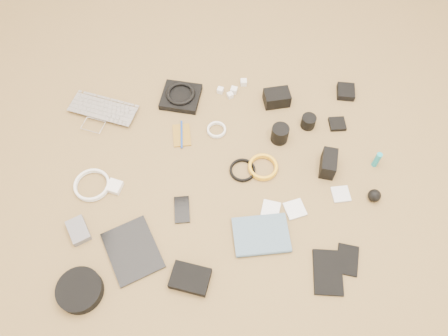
{
  "coord_description": "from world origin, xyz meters",
  "views": [
    {
      "loc": [
        -0.05,
        -0.92,
        1.69
      ],
      "look_at": [
        0.04,
        0.04,
        0.02
      ],
      "focal_mm": 35.0,
      "sensor_mm": 36.0,
      "label": 1
    }
  ],
  "objects": [
    {
      "name": "headphones",
      "position": [
        -0.14,
        0.46,
        0.04
      ],
      "size": [
        0.14,
        0.14,
        0.02
      ],
      "primitive_type": "torus",
      "rotation": [
        0.0,
        0.0,
        -0.03
      ],
      "color": "black",
      "rests_on": "headphone_pouch"
    },
    {
      "name": "dslr_camera",
      "position": [
        0.33,
        0.39,
        0.04
      ],
      "size": [
        0.13,
        0.09,
        0.07
      ],
      "primitive_type": "cube",
      "rotation": [
        0.0,
        0.0,
        0.08
      ],
      "color": "black",
      "rests_on": "ground"
    },
    {
      "name": "battery_charger",
      "position": [
        -0.58,
        -0.2,
        0.02
      ],
      "size": [
        0.11,
        0.13,
        0.03
      ],
      "primitive_type": "cube",
      "rotation": [
        0.0,
        0.0,
        0.41
      ],
      "color": "#5E5D63",
      "rests_on": "ground"
    },
    {
      "name": "filter_case_mid",
      "position": [
        0.32,
        -0.18,
        0.01
      ],
      "size": [
        0.1,
        0.1,
        0.01
      ],
      "primitive_type": "cube",
      "rotation": [
        0.0,
        0.0,
        0.22
      ],
      "color": "silver",
      "rests_on": "ground"
    },
    {
      "name": "cable_white_b",
      "position": [
        -0.54,
        0.01,
        0.01
      ],
      "size": [
        0.16,
        0.16,
        0.01
      ],
      "primitive_type": "torus",
      "rotation": [
        0.0,
        0.0,
        0.03
      ],
      "color": "white",
      "rests_on": "ground"
    },
    {
      "name": "charger_d",
      "position": [
        0.11,
        0.45,
        0.01
      ],
      "size": [
        0.03,
        0.03,
        0.02
      ],
      "primitive_type": "cube",
      "rotation": [
        0.0,
        0.0,
        0.38
      ],
      "color": "silver",
      "rests_on": "ground"
    },
    {
      "name": "filter_case_right",
      "position": [
        0.53,
        -0.13,
        0.01
      ],
      "size": [
        0.08,
        0.08,
        0.01
      ],
      "primitive_type": "cube",
      "rotation": [
        0.0,
        0.0,
        0.02
      ],
      "color": "silver",
      "rests_on": "ground"
    },
    {
      "name": "lens_cleaner",
      "position": [
        0.71,
        0.0,
        0.04
      ],
      "size": [
        0.03,
        0.03,
        0.09
      ],
      "primitive_type": "cylinder",
      "rotation": [
        0.0,
        0.0,
        -0.38
      ],
      "color": "teal",
      "rests_on": "ground"
    },
    {
      "name": "notebook_black_a",
      "position": [
        0.4,
        -0.46,
        0.01
      ],
      "size": [
        0.14,
        0.2,
        0.01
      ],
      "primitive_type": "cube",
      "rotation": [
        0.0,
        0.0,
        -0.15
      ],
      "color": "black",
      "rests_on": "ground"
    },
    {
      "name": "cable_yellow",
      "position": [
        0.21,
        0.03,
        0.01
      ],
      "size": [
        0.16,
        0.16,
        0.01
      ],
      "primitive_type": "torus",
      "rotation": [
        0.0,
        0.0,
        0.2
      ],
      "color": "gold",
      "rests_on": "ground"
    },
    {
      "name": "charger_b",
      "position": [
        0.13,
        0.48,
        0.01
      ],
      "size": [
        0.04,
        0.04,
        0.03
      ],
      "primitive_type": "cube",
      "rotation": [
        0.0,
        0.0,
        -0.39
      ],
      "color": "silver",
      "rests_on": "ground"
    },
    {
      "name": "notebook_olive",
      "position": [
        -0.14,
        0.24,
        0.0
      ],
      "size": [
        0.08,
        0.13,
        0.01
      ],
      "primitive_type": "cube",
      "rotation": [
        0.0,
        0.0,
        0.02
      ],
      "color": "olive",
      "rests_on": "ground"
    },
    {
      "name": "lens_pouch",
      "position": [
        0.68,
        0.42,
        0.02
      ],
      "size": [
        0.1,
        0.11,
        0.03
      ],
      "primitive_type": "cube",
      "rotation": [
        0.0,
        0.0,
        -0.2
      ],
      "color": "black",
      "rests_on": "ground"
    },
    {
      "name": "paperback",
      "position": [
        0.16,
        -0.37,
        0.01
      ],
      "size": [
        0.23,
        0.17,
        0.02
      ],
      "primitive_type": "imported",
      "rotation": [
        0.0,
        0.0,
        1.58
      ],
      "color": "#466277",
      "rests_on": "ground"
    },
    {
      "name": "laptop",
      "position": [
        -0.53,
        0.37,
        0.01
      ],
      "size": [
        0.39,
        0.33,
        0.03
      ],
      "primitive_type": "imported",
      "rotation": [
        0.0,
        0.0,
        -0.4
      ],
      "color": "#B7B7BC",
      "rests_on": "ground"
    },
    {
      "name": "card_reader",
      "position": [
        0.59,
        0.23,
        0.01
      ],
      "size": [
        0.08,
        0.08,
        0.02
      ],
      "primitive_type": "cube",
      "rotation": [
        0.0,
        0.0,
        -0.03
      ],
      "color": "black",
      "rests_on": "ground"
    },
    {
      "name": "drive_case",
      "position": [
        -0.14,
        -0.44,
        0.02
      ],
      "size": [
        0.17,
        0.15,
        0.04
      ],
      "primitive_type": "cube",
      "rotation": [
        0.0,
        0.0,
        -0.34
      ],
      "color": "black",
      "rests_on": "ground"
    },
    {
      "name": "notebook_black_b",
      "position": [
        0.49,
        -0.42,
        0.01
      ],
      "size": [
        0.12,
        0.14,
        0.01
      ],
      "primitive_type": "cube",
      "rotation": [
        0.0,
        0.0,
        -0.31
      ],
      "color": "black",
      "rests_on": "ground"
    },
    {
      "name": "phone",
      "position": [
        -0.16,
        -0.14,
        0.0
      ],
      "size": [
        0.06,
        0.12,
        0.01
      ],
      "primitive_type": "cube",
      "rotation": [
        0.0,
        0.0,
        -0.01
      ],
      "color": "black",
      "rests_on": "ground"
    },
    {
      "name": "cable_black",
      "position": [
        0.12,
        0.02,
        0.01
      ],
      "size": [
        0.15,
        0.15,
        0.01
      ],
      "primitive_type": "torus",
      "rotation": [
        0.0,
        0.0,
        0.34
      ],
      "color": "black",
      "rests_on": "ground"
    },
    {
      "name": "air_blower",
      "position": [
        0.66,
        -0.16,
        0.03
      ],
      "size": [
        0.06,
        0.06,
        0.05
      ],
      "primitive_type": "sphere",
      "rotation": [
        0.0,
        0.0,
        -0.19
      ],
      "color": "black",
      "rests_on": "ground"
    },
    {
      "name": "pen_blue",
      "position": [
        -0.14,
        0.24,
        0.01
      ],
      "size": [
        0.01,
        0.15,
        0.01
      ],
      "primitive_type": "cylinder",
      "rotation": [
        1.57,
        0.0,
        -0.04
      ],
      "color": "#133AA1",
      "rests_on": "notebook_olive"
    },
    {
      "name": "cable_white_a",
      "position": [
        0.02,
        0.25,
        0.01
      ],
      "size": [
        0.11,
        0.11,
        0.01
      ],
      "primitive_type": "torus",
      "rotation": [
        0.0,
        0.0,
        0.28
      ],
      "color": "white",
      "rests_on": "ground"
    },
    {
      "name": "power_brick",
      "position": [
        -0.44,
        -0.01,
        0.01
      ],
      "size": [
        0.08,
        0.08,
        0.03
      ],
      "primitive_type": "cube",
      "rotation": [
        0.0,
        0.0,
        -0.41
      ],
      "color": "silver",
      "rests_on": "ground"
    },
    {
      "name": "headphone_pouch",
      "position": [
        -0.14,
        0.46,
        0.02
      ],
      "size": [
        0.22,
        0.21,
        0.03
      ],
      "primitive_type": "cube",
      "rotation": [
        0.0,
        0.0,
        -0.27
      ],
      "color": "black",
      "rests_on": "ground"
    },
    {
      "name": "filter_case_left",
      "position": [
        0.22,
        -0.17,
        0.01
      ],
      "size": [
        0.09,
        0.09,
        0.01
      ],
      "primitive_type": "cube",
      "rotation": [
        0.0,
        0.0,
        -0.33
      ],
      "color": "silver",
      "rests_on": "ground"
    },
    {
      "name": "charger_c",
      "position": [
        0.18,
        0.52,
        0.01
      ],
      "size": [
        0.03,
        0.03,
        0.03
      ],
      "primitive_type": "cube",
      "rotation": [
        0.0,
        0.0,
        -0.07
      ],
      "color": "silver",
      "rests_on": "ground"
    },
    {
      "name": "lens_b",
      "position": [
        0.45,
        0.24,
        0.03
      ],
      "size": [
        0.09,
        0.09,
        0.06
      ],
      "primitive_type": "cylinder",
      "rotation": [
        0.0,
        0.0,
        -0.35
      ],
      "color": "black",
      "rests_on": "ground"
    },
    {
      "name": "charger_a",
      "position": [
        0.06,
        0.48,
        0.01
      ],
      "size": [
        0.04,
        0.04,
        0.03
      ],
      "primitive_type": "cube",
      "rotation": [
        0.0,
        0.0,
        -0.43
      ],
      "color": "silver",
      "rests_on": "ground"
    },
    {
      "name": "headphone_case",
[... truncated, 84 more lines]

